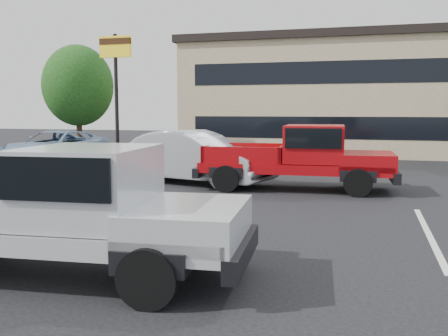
{
  "coord_description": "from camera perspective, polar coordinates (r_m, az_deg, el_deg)",
  "views": [
    {
      "loc": [
        1.79,
        -8.11,
        2.4
      ],
      "look_at": [
        -0.79,
        0.87,
        1.3
      ],
      "focal_mm": 40.0,
      "sensor_mm": 36.0,
      "label": 1
    }
  ],
  "objects": [
    {
      "name": "red_pickup",
      "position": [
        15.09,
        9.62,
        1.52
      ],
      "size": [
        5.98,
        2.44,
        1.94
      ],
      "rotation": [
        0.0,
        0.0,
        0.06
      ],
      "color": "black",
      "rests_on": "ground"
    },
    {
      "name": "silver_pickup",
      "position": [
        7.43,
        -16.92,
        -4.03
      ],
      "size": [
        5.84,
        2.5,
        2.06
      ],
      "rotation": [
        0.0,
        0.0,
        0.09
      ],
      "color": "black",
      "rests_on": "ground"
    },
    {
      "name": "stripe_right",
      "position": [
        10.46,
        22.38,
        -7.05
      ],
      "size": [
        0.12,
        5.0,
        0.01
      ],
      "primitive_type": "cube",
      "color": "silver",
      "rests_on": "ground"
    },
    {
      "name": "motel_building",
      "position": [
        29.11,
        16.57,
        8.02
      ],
      "size": [
        20.4,
        8.4,
        6.3
      ],
      "color": "tan",
      "rests_on": "ground"
    },
    {
      "name": "stripe_left",
      "position": [
        11.44,
        -9.18,
        -5.47
      ],
      "size": [
        0.12,
        5.0,
        0.01
      ],
      "primitive_type": "cube",
      "color": "silver",
      "rests_on": "ground"
    },
    {
      "name": "tree_left",
      "position": [
        29.69,
        -16.36,
        9.01
      ],
      "size": [
        3.96,
        3.96,
        6.02
      ],
      "color": "#332114",
      "rests_on": "ground"
    },
    {
      "name": "ground",
      "position": [
        8.64,
        3.47,
        -9.42
      ],
      "size": [
        90.0,
        90.0,
        0.0
      ],
      "primitive_type": "plane",
      "color": "black",
      "rests_on": "ground"
    },
    {
      "name": "motel_sign",
      "position": [
        25.15,
        -12.28,
        11.69
      ],
      "size": [
        1.6,
        0.22,
        6.0
      ],
      "color": "black",
      "rests_on": "ground"
    },
    {
      "name": "tree_back",
      "position": [
        32.44,
        23.78,
        9.7
      ],
      "size": [
        4.68,
        4.68,
        7.11
      ],
      "color": "#332114",
      "rests_on": "ground"
    },
    {
      "name": "blue_suv",
      "position": [
        22.63,
        -18.68,
        2.18
      ],
      "size": [
        2.96,
        5.6,
        1.5
      ],
      "primitive_type": "imported",
      "rotation": [
        0.0,
        0.0,
        -0.09
      ],
      "color": "#7C98B8",
      "rests_on": "ground"
    },
    {
      "name": "silver_sedan",
      "position": [
        16.31,
        -3.34,
        1.28
      ],
      "size": [
        5.51,
        3.11,
        1.72
      ],
      "primitive_type": "imported",
      "rotation": [
        0.0,
        0.0,
        1.31
      ],
      "color": "#A0A4A7",
      "rests_on": "ground"
    }
  ]
}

